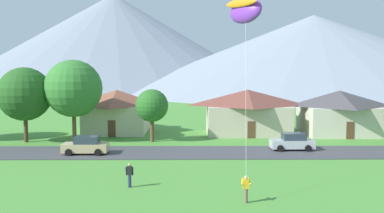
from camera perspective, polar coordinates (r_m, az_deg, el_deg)
road_strip at (r=41.78m, az=0.82°, el=-6.06°), size 160.00×6.41×0.08m
mountain_central_ridge at (r=186.75m, az=-10.23°, el=8.51°), size 131.50×131.50×38.54m
mountain_far_east_ridge at (r=155.42m, az=15.66°, el=6.77°), size 133.76×133.76×26.00m
house_leftmost at (r=56.02m, az=18.78°, el=-0.63°), size 9.27×8.33×5.36m
house_left_center at (r=55.35m, az=-9.85°, el=-0.49°), size 8.08×8.44×5.37m
house_right_center at (r=53.53m, az=7.32°, el=-0.60°), size 10.68×7.27×5.46m
tree_near_left at (r=49.11m, az=-15.35°, el=2.30°), size 6.29×6.29×9.03m
tree_center at (r=47.61m, az=-5.31°, el=0.09°), size 3.60×3.60×5.81m
tree_near_right at (r=50.49m, az=-21.17°, el=1.53°), size 5.85×5.85×8.21m
parked_car_tan_mid_west at (r=41.98m, az=-13.79°, el=-5.01°), size 4.21×2.09×1.68m
parked_car_silver_mid_east at (r=43.86m, az=13.08°, el=-4.56°), size 4.22×2.12×1.68m
kite_flyer_with_kite at (r=30.36m, az=7.02°, el=12.03°), size 2.77×6.21×12.97m
watcher_person at (r=30.20m, az=-8.23°, el=-8.88°), size 0.56×0.24×1.68m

